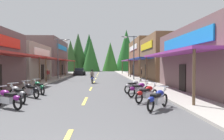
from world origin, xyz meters
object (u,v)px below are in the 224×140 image
object	(u,v)px
pedestrian_by_shop	(141,73)
streetlamp_right	(132,51)
motorcycle_parked_left_1	(17,93)
rider_cruising_lead	(92,77)
motorcycle_parked_left_3	(39,87)
pedestrian_browsing	(48,74)
motorcycle_parked_right_1	(147,93)
parked_car_curbside	(80,72)
motorcycle_parked_right_0	(158,99)
motorcycle_parked_left_2	(30,90)
motorcycle_parked_right_2	(139,89)
streetlamp_left	(60,53)
motorcycle_parked_left_0	(8,98)
motorcycle_parked_right_3	(134,86)

from	to	relation	value
pedestrian_by_shop	streetlamp_right	bearing A→B (deg)	117.94
motorcycle_parked_left_1	rider_cruising_lead	distance (m)	11.59
motorcycle_parked_left_3	pedestrian_browsing	xyz separation A→B (m)	(-2.48, 11.19, 0.41)
streetlamp_right	motorcycle_parked_right_1	world-z (taller)	streetlamp_right
motorcycle_parked_left_1	parked_car_curbside	world-z (taller)	parked_car_curbside
rider_cruising_lead	motorcycle_parked_right_0	bearing A→B (deg)	-167.96
motorcycle_parked_left_2	pedestrian_by_shop	distance (m)	13.56
motorcycle_parked_right_2	motorcycle_parked_left_3	distance (m)	7.06
streetlamp_left	pedestrian_by_shop	bearing A→B (deg)	-23.83
streetlamp_left	pedestrian_browsing	size ratio (longest dim) A/B	3.59
streetlamp_left	rider_cruising_lead	distance (m)	7.56
motorcycle_parked_left_0	pedestrian_browsing	world-z (taller)	pedestrian_browsing
motorcycle_parked_left_0	motorcycle_parked_right_1	bearing A→B (deg)	-137.71
pedestrian_by_shop	parked_car_curbside	distance (m)	18.66
streetlamp_right	motorcycle_parked_left_2	size ratio (longest dim) A/B	3.54
motorcycle_parked_right_1	motorcycle_parked_left_1	world-z (taller)	same
motorcycle_parked_left_1	streetlamp_right	bearing A→B (deg)	-75.65
motorcycle_parked_right_1	streetlamp_left	bearing A→B (deg)	73.68
motorcycle_parked_right_1	parked_car_curbside	world-z (taller)	parked_car_curbside
motorcycle_parked_right_3	motorcycle_parked_left_2	world-z (taller)	same
motorcycle_parked_left_1	pedestrian_by_shop	bearing A→B (deg)	-83.52
streetlamp_right	motorcycle_parked_left_2	xyz separation A→B (m)	(-8.39, -12.91, -3.34)
streetlamp_right	rider_cruising_lead	size ratio (longest dim) A/B	2.73
pedestrian_browsing	motorcycle_parked_right_1	bearing A→B (deg)	-162.12
motorcycle_parked_right_3	pedestrian_by_shop	bearing A→B (deg)	32.20
rider_cruising_lead	pedestrian_browsing	bearing A→B (deg)	57.38
motorcycle_parked_right_0	motorcycle_parked_left_1	distance (m)	7.58
motorcycle_parked_right_3	rider_cruising_lead	xyz separation A→B (m)	(-3.49, 7.66, 0.17)
motorcycle_parked_left_0	motorcycle_parked_right_2	bearing A→B (deg)	-123.27
rider_cruising_lead	motorcycle_parked_left_3	bearing A→B (deg)	153.42
motorcycle_parked_right_0	parked_car_curbside	bearing A→B (deg)	54.17
streetlamp_left	streetlamp_right	bearing A→B (deg)	-10.06
motorcycle_parked_right_1	motorcycle_parked_right_3	xyz separation A→B (m)	(-0.15, 3.67, 0.00)
motorcycle_parked_right_2	parked_car_curbside	world-z (taller)	parked_car_curbside
streetlamp_right	pedestrian_by_shop	size ratio (longest dim) A/B	3.23
motorcycle_parked_right_2	motorcycle_parked_left_0	world-z (taller)	same
streetlamp_left	pedestrian_by_shop	xyz separation A→B (m)	(10.31, -4.55, -2.65)
streetlamp_right	motorcycle_parked_right_3	distance (m)	11.68
parked_car_curbside	motorcycle_parked_left_1	bearing A→B (deg)	179.19
streetlamp_left	parked_car_curbside	size ratio (longest dim) A/B	1.30
streetlamp_left	streetlamp_right	xyz separation A→B (m)	(9.63, -1.71, 0.12)
pedestrian_by_shop	pedestrian_browsing	world-z (taller)	pedestrian_by_shop
motorcycle_parked_left_1	motorcycle_parked_right_2	bearing A→B (deg)	-122.30
motorcycle_parked_left_0	motorcycle_parked_left_2	distance (m)	3.12
motorcycle_parked_left_0	motorcycle_parked_left_2	size ratio (longest dim) A/B	1.13
pedestrian_browsing	motorcycle_parked_right_2	bearing A→B (deg)	-158.49
motorcycle_parked_right_0	motorcycle_parked_left_3	world-z (taller)	same
streetlamp_left	motorcycle_parked_left_1	size ratio (longest dim) A/B	3.55
motorcycle_parked_right_0	motorcycle_parked_right_3	size ratio (longest dim) A/B	1.03
streetlamp_left	motorcycle_parked_left_1	distance (m)	16.52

